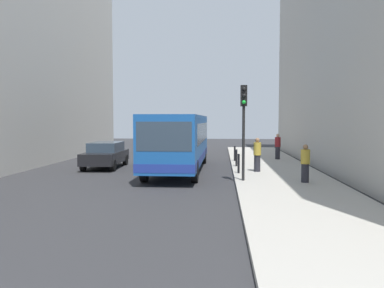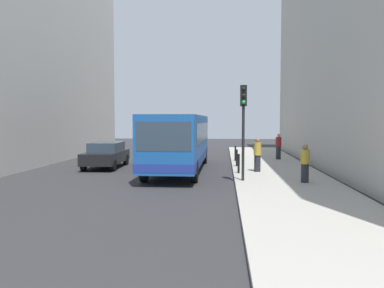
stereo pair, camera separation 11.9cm
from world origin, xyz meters
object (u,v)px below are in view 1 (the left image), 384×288
at_px(bus, 180,139).
at_px(pedestrian_near_signal, 305,164).
at_px(car_beside_bus, 106,154).
at_px(pedestrian_mid_sidewalk, 257,155).
at_px(pedestrian_far_sidewalk, 278,146).
at_px(traffic_light, 244,114).
at_px(bollard_mid, 236,158).
at_px(bollard_near, 239,164).
at_px(bollard_far, 235,153).

height_order(bus, pedestrian_near_signal, bus).
bearing_deg(car_beside_bus, pedestrian_mid_sidewalk, 164.36).
bearing_deg(pedestrian_mid_sidewalk, pedestrian_far_sidewalk, 176.02).
xyz_separation_m(bus, traffic_light, (3.22, -4.20, 1.28)).
bearing_deg(traffic_light, pedestrian_near_signal, -6.83).
bearing_deg(bollard_mid, pedestrian_far_sidewalk, 55.98).
xyz_separation_m(bollard_near, pedestrian_far_sidewalk, (2.90, 7.24, 0.37)).
height_order(bus, pedestrian_far_sidewalk, bus).
bearing_deg(pedestrian_mid_sidewalk, pedestrian_near_signal, 39.14).
bearing_deg(bollard_mid, pedestrian_mid_sidewalk, -66.87).
relative_size(bus, car_beside_bus, 2.49).
relative_size(bollard_mid, pedestrian_near_signal, 0.59).
xyz_separation_m(bus, bollard_mid, (3.12, 1.13, -1.10)).
bearing_deg(bollard_mid, car_beside_bus, -179.34).
height_order(car_beside_bus, bollard_far, car_beside_bus).
relative_size(bollard_mid, pedestrian_mid_sidewalk, 0.55).
xyz_separation_m(car_beside_bus, traffic_light, (7.62, -5.24, 2.22)).
bearing_deg(pedestrian_far_sidewalk, car_beside_bus, -0.95).
relative_size(bollard_near, pedestrian_near_signal, 0.59).
distance_m(bus, bollard_near, 3.78).
bearing_deg(pedestrian_mid_sidewalk, bus, -93.12).
bearing_deg(pedestrian_far_sidewalk, traffic_light, 50.05).
bearing_deg(bollard_far, pedestrian_mid_sidewalk, -79.50).
xyz_separation_m(car_beside_bus, bollard_far, (7.52, 3.04, -0.16)).
xyz_separation_m(bus, bollard_far, (3.12, 4.08, -1.10)).
bearing_deg(bollard_far, pedestrian_far_sidewalk, 24.77).
bearing_deg(bollard_far, bollard_mid, -90.00).
bearing_deg(car_beside_bus, pedestrian_far_sidewalk, -158.47).
xyz_separation_m(bollard_mid, bollard_far, (0.00, 2.95, 0.00)).
distance_m(bollard_near, pedestrian_near_signal, 3.79).
bearing_deg(car_beside_bus, bus, 165.44).
height_order(bollard_mid, pedestrian_mid_sidewalk, pedestrian_mid_sidewalk).
xyz_separation_m(bollard_near, bollard_far, (0.00, 5.91, 0.00)).
height_order(bollard_mid, pedestrian_near_signal, pedestrian_near_signal).
xyz_separation_m(bollard_far, pedestrian_near_signal, (2.66, -8.59, 0.32)).
height_order(car_beside_bus, bollard_near, car_beside_bus).
bearing_deg(bollard_far, pedestrian_near_signal, -72.77).
bearing_deg(pedestrian_near_signal, pedestrian_mid_sidewalk, -148.41).
bearing_deg(traffic_light, car_beside_bus, 145.47).
relative_size(bus, pedestrian_mid_sidewalk, 6.45).
relative_size(bus, bollard_mid, 11.62).
xyz_separation_m(bus, pedestrian_mid_sidewalk, (4.08, -1.14, -0.72)).
height_order(car_beside_bus, traffic_light, traffic_light).
distance_m(bollard_far, pedestrian_near_signal, 9.00).
xyz_separation_m(traffic_light, bollard_far, (-0.10, 8.28, -2.38)).
bearing_deg(bus, pedestrian_mid_sidewalk, 164.83).
bearing_deg(pedestrian_mid_sidewalk, bollard_mid, -144.44).
relative_size(bus, traffic_light, 2.69).
bearing_deg(pedestrian_near_signal, bollard_near, -130.32).
height_order(bollard_mid, bollard_far, same).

